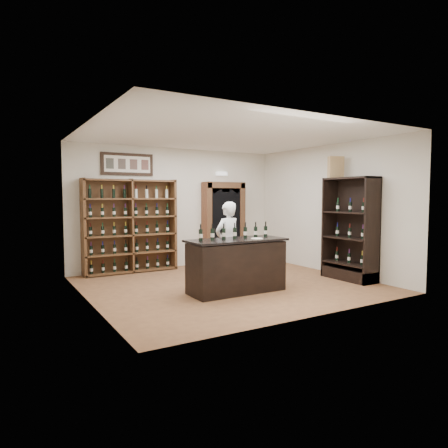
{
  "coord_description": "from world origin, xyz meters",
  "views": [
    {
      "loc": [
        -4.19,
        -6.84,
        1.8
      ],
      "look_at": [
        0.06,
        0.3,
        1.22
      ],
      "focal_mm": 32.0,
      "sensor_mm": 36.0,
      "label": 1
    }
  ],
  "objects_px": {
    "tasting_counter": "(236,266)",
    "counter_bottle_0": "(201,235)",
    "wine_shelf": "(130,226)",
    "shopkeeper": "(228,242)",
    "side_cabinet": "(351,245)",
    "wine_crate": "(336,167)"
  },
  "relations": [
    {
      "from": "tasting_counter",
      "to": "counter_bottle_0",
      "type": "distance_m",
      "value": 0.95
    },
    {
      "from": "wine_shelf",
      "to": "shopkeeper",
      "type": "bearing_deg",
      "value": -55.73
    },
    {
      "from": "counter_bottle_0",
      "to": "side_cabinet",
      "type": "relative_size",
      "value": 0.14
    },
    {
      "from": "tasting_counter",
      "to": "side_cabinet",
      "type": "distance_m",
      "value": 2.75
    },
    {
      "from": "wine_shelf",
      "to": "shopkeeper",
      "type": "height_order",
      "value": "wine_shelf"
    },
    {
      "from": "wine_shelf",
      "to": "counter_bottle_0",
      "type": "bearing_deg",
      "value": -82.46
    },
    {
      "from": "shopkeeper",
      "to": "wine_crate",
      "type": "height_order",
      "value": "wine_crate"
    },
    {
      "from": "tasting_counter",
      "to": "shopkeeper",
      "type": "xyz_separation_m",
      "value": [
        0.32,
        0.85,
        0.35
      ]
    },
    {
      "from": "wine_shelf",
      "to": "tasting_counter",
      "type": "relative_size",
      "value": 1.17
    },
    {
      "from": "wine_crate",
      "to": "counter_bottle_0",
      "type": "bearing_deg",
      "value": -157.94
    },
    {
      "from": "wine_shelf",
      "to": "side_cabinet",
      "type": "relative_size",
      "value": 1.0
    },
    {
      "from": "wine_crate",
      "to": "tasting_counter",
      "type": "bearing_deg",
      "value": -156.39
    },
    {
      "from": "counter_bottle_0",
      "to": "shopkeeper",
      "type": "height_order",
      "value": "shopkeeper"
    },
    {
      "from": "counter_bottle_0",
      "to": "wine_crate",
      "type": "bearing_deg",
      "value": 0.61
    },
    {
      "from": "wine_shelf",
      "to": "tasting_counter",
      "type": "distance_m",
      "value": 3.19
    },
    {
      "from": "counter_bottle_0",
      "to": "side_cabinet",
      "type": "bearing_deg",
      "value": -6.03
    },
    {
      "from": "counter_bottle_0",
      "to": "side_cabinet",
      "type": "distance_m",
      "value": 3.48
    },
    {
      "from": "wine_crate",
      "to": "shopkeeper",
      "type": "bearing_deg",
      "value": -176.37
    },
    {
      "from": "shopkeeper",
      "to": "wine_crate",
      "type": "relative_size",
      "value": 3.57
    },
    {
      "from": "counter_bottle_0",
      "to": "side_cabinet",
      "type": "xyz_separation_m",
      "value": [
        3.44,
        -0.36,
        -0.35
      ]
    },
    {
      "from": "tasting_counter",
      "to": "wine_crate",
      "type": "bearing_deg",
      "value": 2.16
    },
    {
      "from": "wine_shelf",
      "to": "side_cabinet",
      "type": "bearing_deg",
      "value": -40.21
    }
  ]
}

